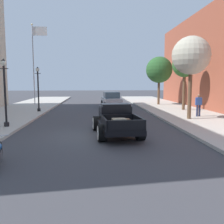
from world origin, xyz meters
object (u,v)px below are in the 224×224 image
(street_lamp_far, at_px, (38,86))
(street_tree_second, at_px, (185,65))
(car_background_silver, at_px, (111,100))
(hotrod_truck_black, at_px, (115,120))
(pedestrian_sidewalk_right, at_px, (199,104))
(street_lamp_near, at_px, (5,87))
(street_tree_nearest, at_px, (191,56))
(flagpole, at_px, (35,55))
(street_tree_third, at_px, (159,70))

(street_lamp_far, height_order, street_tree_second, street_tree_second)
(car_background_silver, relative_size, street_tree_second, 0.84)
(hotrod_truck_black, height_order, pedestrian_sidewalk_right, pedestrian_sidewalk_right)
(car_background_silver, distance_m, street_lamp_far, 8.26)
(street_lamp_near, bearing_deg, street_tree_nearest, 11.02)
(hotrod_truck_black, bearing_deg, street_tree_nearest, 36.56)
(flagpole, xyz_separation_m, street_tree_second, (15.04, -7.46, -1.56))
(hotrod_truck_black, distance_m, flagpole, 19.59)
(street_lamp_far, relative_size, flagpole, 0.42)
(street_tree_second, xyz_separation_m, street_tree_third, (-0.88, 5.69, -0.15))
(street_tree_nearest, bearing_deg, street_lamp_near, -168.98)
(car_background_silver, distance_m, street_tree_nearest, 11.61)
(pedestrian_sidewalk_right, relative_size, street_lamp_near, 0.43)
(street_lamp_far, bearing_deg, street_tree_second, 1.58)
(street_lamp_far, relative_size, street_tree_second, 0.74)
(street_tree_nearest, bearing_deg, street_lamp_far, 155.09)
(pedestrian_sidewalk_right, distance_m, street_tree_third, 10.66)
(hotrod_truck_black, xyz_separation_m, street_tree_nearest, (5.48, 4.07, 3.70))
(car_background_silver, height_order, flagpole, flagpole)
(hotrod_truck_black, height_order, flagpole, flagpole)
(car_background_silver, distance_m, street_lamp_near, 14.07)
(pedestrian_sidewalk_right, distance_m, flagpole, 19.43)
(flagpole, bearing_deg, hotrod_truck_black, -65.29)
(street_lamp_far, height_order, street_tree_nearest, street_tree_nearest)
(hotrod_truck_black, relative_size, street_lamp_near, 1.31)
(street_lamp_near, distance_m, flagpole, 15.87)
(street_tree_second, bearing_deg, street_lamp_far, -178.42)
(car_background_silver, xyz_separation_m, flagpole, (-8.62, 3.22, 5.00))
(street_lamp_far, bearing_deg, pedestrian_sidewalk_right, -18.34)
(street_tree_nearest, height_order, street_tree_second, street_tree_nearest)
(pedestrian_sidewalk_right, height_order, street_tree_nearest, street_tree_nearest)
(car_background_silver, xyz_separation_m, street_tree_third, (5.54, 1.45, 3.30))
(street_lamp_far, xyz_separation_m, street_tree_second, (13.09, 0.36, 1.83))
(pedestrian_sidewalk_right, distance_m, street_tree_nearest, 3.73)
(car_background_silver, xyz_separation_m, street_lamp_far, (-6.67, -4.60, 1.62))
(street_lamp_far, distance_m, street_tree_second, 13.22)
(hotrod_truck_black, bearing_deg, street_tree_second, 53.84)
(pedestrian_sidewalk_right, relative_size, flagpole, 0.18)
(street_lamp_near, height_order, street_tree_second, street_tree_second)
(street_tree_third, bearing_deg, car_background_silver, -165.38)
(hotrod_truck_black, xyz_separation_m, pedestrian_sidewalk_right, (6.63, 5.21, 0.33))
(car_background_silver, relative_size, street_tree_nearest, 0.78)
(pedestrian_sidewalk_right, bearing_deg, street_lamp_near, -165.07)
(car_background_silver, xyz_separation_m, street_tree_second, (6.42, -4.24, 3.44))
(hotrod_truck_black, relative_size, pedestrian_sidewalk_right, 3.05)
(street_tree_second, bearing_deg, car_background_silver, 146.56)
(hotrod_truck_black, bearing_deg, flagpole, 114.71)
(hotrod_truck_black, relative_size, flagpole, 0.55)
(street_lamp_far, height_order, flagpole, flagpole)
(car_background_silver, xyz_separation_m, pedestrian_sidewalk_right, (5.93, -8.78, 0.32))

